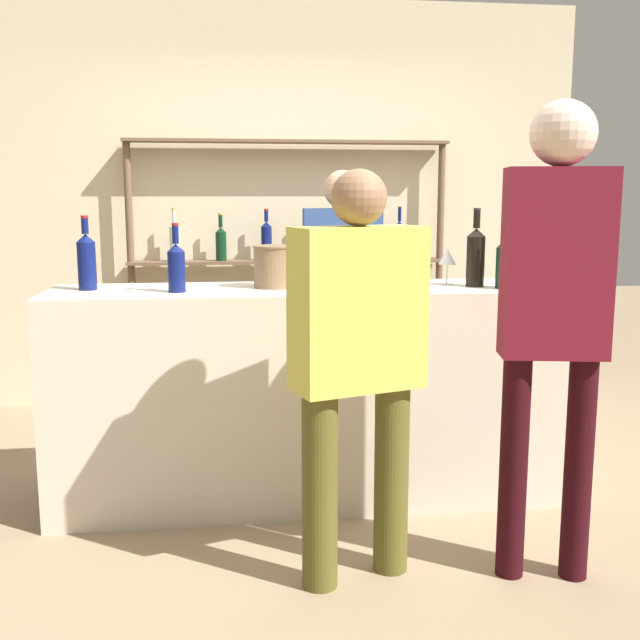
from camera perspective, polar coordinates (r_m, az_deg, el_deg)
ground_plane at (r=3.81m, az=0.00°, el=-13.16°), size 16.00×16.00×0.00m
bar_counter at (r=3.65m, az=0.00°, el=-5.63°), size 2.53×0.60×1.04m
back_wall at (r=5.41m, az=-2.56°, el=8.74°), size 4.13×0.12×2.80m
back_shelf at (r=5.24m, az=-2.44°, el=6.73°), size 2.22×0.18×1.84m
counter_bottle_0 at (r=3.61m, az=-17.36°, el=4.36°), size 0.08×0.08×0.34m
counter_bottle_1 at (r=3.63m, az=13.94°, el=4.33°), size 0.09×0.09×0.33m
counter_bottle_2 at (r=3.43m, az=-10.89°, el=4.06°), size 0.08×0.08×0.31m
counter_bottle_3 at (r=3.67m, az=11.77°, el=4.83°), size 0.09×0.09×0.37m
counter_bottle_4 at (r=3.57m, az=15.21°, el=4.53°), size 0.07×0.07×0.37m
wine_glass at (r=3.72m, az=9.68°, el=4.72°), size 0.09×0.09×0.17m
ice_bucket at (r=3.55m, az=-3.50°, el=4.09°), size 0.21×0.21×0.20m
cork_jar at (r=3.39m, az=1.01°, el=3.31°), size 0.14×0.14×0.14m
customer_center at (r=2.77m, az=2.88°, el=-2.32°), size 0.52×0.35×1.56m
customer_right at (r=2.88m, az=17.45°, el=1.69°), size 0.41×0.24×1.80m
server_behind_counter at (r=4.25m, az=1.68°, el=2.37°), size 0.44×0.21×1.61m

